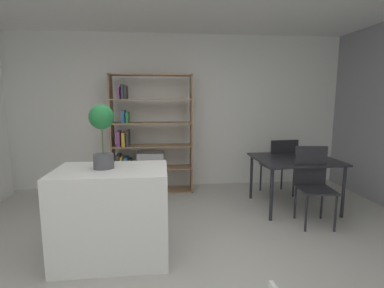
{
  "coord_description": "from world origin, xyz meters",
  "views": [
    {
      "loc": [
        -0.04,
        -2.49,
        1.58
      ],
      "look_at": [
        0.32,
        1.04,
        1.02
      ],
      "focal_mm": 27.05,
      "sensor_mm": 36.0,
      "label": 1
    }
  ],
  "objects_px": {
    "dining_table": "(294,163)",
    "dining_chair_near": "(313,179)",
    "kitchen_island": "(113,214)",
    "potted_plant_on_island": "(102,130)",
    "open_bookshelf": "(145,142)",
    "dining_chair_far": "(280,162)"
  },
  "relations": [
    {
      "from": "kitchen_island",
      "to": "dining_table",
      "type": "xyz_separation_m",
      "value": [
        2.39,
        1.12,
        0.21
      ]
    },
    {
      "from": "kitchen_island",
      "to": "open_bookshelf",
      "type": "xyz_separation_m",
      "value": [
        0.2,
        2.08,
        0.41
      ]
    },
    {
      "from": "dining_chair_far",
      "to": "kitchen_island",
      "type": "bearing_deg",
      "value": 29.25
    },
    {
      "from": "kitchen_island",
      "to": "dining_chair_near",
      "type": "height_order",
      "value": "dining_chair_near"
    },
    {
      "from": "kitchen_island",
      "to": "potted_plant_on_island",
      "type": "bearing_deg",
      "value": 155.98
    },
    {
      "from": "kitchen_island",
      "to": "dining_chair_near",
      "type": "relative_size",
      "value": 1.1
    },
    {
      "from": "kitchen_island",
      "to": "open_bookshelf",
      "type": "distance_m",
      "value": 2.13
    },
    {
      "from": "dining_table",
      "to": "dining_chair_near",
      "type": "bearing_deg",
      "value": -88.65
    },
    {
      "from": "dining_chair_far",
      "to": "open_bookshelf",
      "type": "bearing_deg",
      "value": -16.58
    },
    {
      "from": "kitchen_island",
      "to": "potted_plant_on_island",
      "type": "height_order",
      "value": "potted_plant_on_island"
    },
    {
      "from": "potted_plant_on_island",
      "to": "dining_table",
      "type": "xyz_separation_m",
      "value": [
        2.46,
        1.09,
        -0.62
      ]
    },
    {
      "from": "potted_plant_on_island",
      "to": "kitchen_island",
      "type": "bearing_deg",
      "value": -24.02
    },
    {
      "from": "dining_chair_near",
      "to": "kitchen_island",
      "type": "bearing_deg",
      "value": -159.06
    },
    {
      "from": "dining_chair_near",
      "to": "dining_table",
      "type": "bearing_deg",
      "value": 97.91
    },
    {
      "from": "dining_table",
      "to": "kitchen_island",
      "type": "bearing_deg",
      "value": -154.82
    },
    {
      "from": "potted_plant_on_island",
      "to": "open_bookshelf",
      "type": "height_order",
      "value": "open_bookshelf"
    },
    {
      "from": "dining_table",
      "to": "potted_plant_on_island",
      "type": "bearing_deg",
      "value": -156.08
    },
    {
      "from": "open_bookshelf",
      "to": "dining_chair_near",
      "type": "height_order",
      "value": "open_bookshelf"
    },
    {
      "from": "kitchen_island",
      "to": "potted_plant_on_island",
      "type": "xyz_separation_m",
      "value": [
        -0.07,
        0.03,
        0.83
      ]
    },
    {
      "from": "dining_chair_near",
      "to": "open_bookshelf",
      "type": "bearing_deg",
      "value": 152.82
    },
    {
      "from": "kitchen_island",
      "to": "dining_chair_far",
      "type": "height_order",
      "value": "dining_chair_far"
    },
    {
      "from": "potted_plant_on_island",
      "to": "dining_chair_far",
      "type": "xyz_separation_m",
      "value": [
        2.47,
        1.6,
        -0.72
      ]
    }
  ]
}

